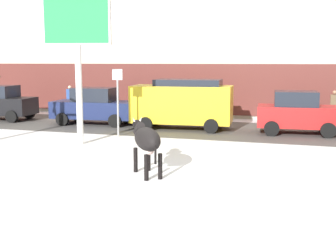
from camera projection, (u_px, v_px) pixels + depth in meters
ground_plane at (145, 176)px, 11.92m from camera, size 120.00×120.00×0.00m
road_strip at (209, 129)px, 20.19m from camera, size 60.00×5.60×0.01m
building_facade at (235, 5)px, 25.98m from camera, size 44.00×6.10×13.00m
cow_black at (147, 140)px, 11.95m from camera, size 1.50×1.75×1.54m
billboard at (77, 29)px, 15.91m from camera, size 2.51×0.71×5.56m
car_black_hatchback at (1, 103)px, 23.31m from camera, size 3.62×2.13×1.86m
car_navy_sedan at (95, 106)px, 21.74m from camera, size 4.32×2.22×1.84m
car_yellow_van at (183, 103)px, 20.12m from camera, size 4.73×2.38×2.32m
car_red_hatchback at (298, 113)px, 18.81m from camera, size 3.62×2.13×1.86m
pedestrian_by_cars at (70, 100)px, 25.57m from camera, size 0.36×0.24×1.73m
pedestrian_far_left at (334, 108)px, 21.33m from camera, size 0.36×0.24×1.73m
street_sign at (118, 97)px, 17.99m from camera, size 0.44×0.08×2.82m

